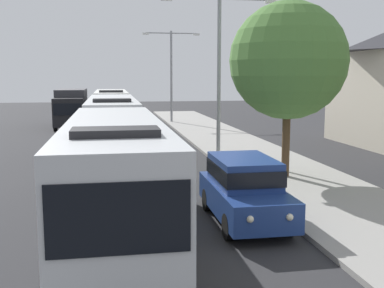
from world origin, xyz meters
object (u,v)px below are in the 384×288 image
roadside_tree (288,61)px  bus_second_in_line (112,124)px  bus_middle (111,108)px  streetlamp_far (171,67)px  streetlamp_mid (219,58)px  box_truck_oncoming (71,107)px  white_suv (244,187)px  bus_lead (115,170)px

roadside_tree → bus_second_in_line: bearing=132.3°
bus_middle → streetlamp_far: (5.40, 3.33, 3.37)m
bus_second_in_line → streetlamp_far: streetlamp_far is taller
bus_middle → streetlamp_mid: (5.40, -15.50, 3.44)m
bus_middle → box_truck_oncoming: 3.61m
streetlamp_mid → white_suv: bearing=-99.1°
white_suv → bus_second_in_line: bearing=106.1°
streetlamp_mid → bus_lead: bearing=-116.6°
bus_lead → white_suv: bus_lead is taller
bus_middle → roadside_tree: bearing=-71.6°
bus_lead → bus_middle: size_ratio=1.00×
white_suv → box_truck_oncoming: 28.49m
bus_lead → bus_second_in_line: (0.00, 12.96, 0.00)m
bus_middle → streetlamp_far: bearing=31.7°
bus_lead → streetlamp_mid: (5.40, 10.77, 3.44)m
streetlamp_far → roadside_tree: bearing=-86.3°
box_truck_oncoming → streetlamp_far: (8.70, 1.87, 3.36)m
white_suv → roadside_tree: size_ratio=0.64×
bus_second_in_line → bus_lead: bearing=-90.0°
bus_lead → box_truck_oncoming: 27.93m
box_truck_oncoming → streetlamp_mid: streetlamp_mid is taller
bus_second_in_line → streetlamp_far: 17.82m
bus_lead → streetlamp_far: streetlamp_far is taller
white_suv → roadside_tree: 7.23m
bus_lead → streetlamp_mid: streetlamp_mid is taller
roadside_tree → white_suv: bearing=-122.2°
bus_second_in_line → roadside_tree: roadside_tree is taller
bus_second_in_line → box_truck_oncoming: size_ratio=1.61×
roadside_tree → box_truck_oncoming: bearing=114.6°
bus_lead → bus_second_in_line: bearing=90.0°
bus_second_in_line → roadside_tree: bearing=-47.7°
bus_second_in_line → streetlamp_far: (5.40, 16.64, 3.37)m
streetlamp_mid → streetlamp_far: size_ratio=1.00×
bus_second_in_line → streetlamp_mid: bearing=-22.1°
bus_second_in_line → bus_middle: bearing=90.0°
bus_lead → streetlamp_mid: 12.53m
streetlamp_far → roadside_tree: 24.34m
white_suv → streetlamp_far: bearing=86.7°
white_suv → streetlamp_mid: size_ratio=0.56×
box_truck_oncoming → streetlamp_far: streetlamp_far is taller
box_truck_oncoming → streetlamp_mid: bearing=-62.8°
bus_lead → white_suv: 3.76m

